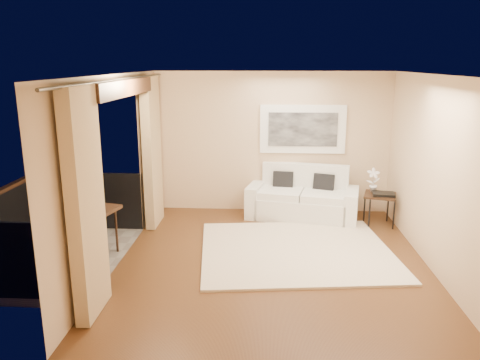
# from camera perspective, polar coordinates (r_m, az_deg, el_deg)

# --- Properties ---
(floor) EXTENTS (5.00, 5.00, 0.00)m
(floor) POSITION_cam_1_polar(r_m,az_deg,el_deg) (7.04, 3.92, -9.85)
(floor) COLOR #573419
(floor) RESTS_ON ground
(room_shell) EXTENTS (5.00, 6.40, 5.00)m
(room_shell) POSITION_cam_1_polar(r_m,az_deg,el_deg) (6.74, -14.45, 10.83)
(room_shell) COLOR white
(room_shell) RESTS_ON ground
(balcony) EXTENTS (1.81, 2.60, 1.17)m
(balcony) POSITION_cam_1_polar(r_m,az_deg,el_deg) (7.66, -21.83, -7.40)
(balcony) COLOR #605B56
(balcony) RESTS_ON ground
(curtains) EXTENTS (0.16, 4.80, 2.64)m
(curtains) POSITION_cam_1_polar(r_m,az_deg,el_deg) (6.90, -13.68, 0.99)
(curtains) COLOR tan
(curtains) RESTS_ON ground
(artwork) EXTENTS (1.62, 0.07, 0.92)m
(artwork) POSITION_cam_1_polar(r_m,az_deg,el_deg) (9.00, 7.65, 6.15)
(artwork) COLOR white
(artwork) RESTS_ON room_shell
(rug) EXTENTS (3.16, 2.83, 0.04)m
(rug) POSITION_cam_1_polar(r_m,az_deg,el_deg) (7.40, 6.85, -8.51)
(rug) COLOR beige
(rug) RESTS_ON floor
(sofa) EXTENTS (2.16, 1.27, 0.97)m
(sofa) POSITION_cam_1_polar(r_m,az_deg,el_deg) (8.91, 7.66, -2.34)
(sofa) COLOR white
(sofa) RESTS_ON floor
(side_table) EXTENTS (0.65, 0.65, 0.58)m
(side_table) POSITION_cam_1_polar(r_m,az_deg,el_deg) (8.71, 16.68, -2.03)
(side_table) COLOR black
(side_table) RESTS_ON floor
(tray) EXTENTS (0.41, 0.32, 0.05)m
(tray) POSITION_cam_1_polar(r_m,az_deg,el_deg) (8.62, 17.09, -1.64)
(tray) COLOR black
(tray) RESTS_ON side_table
(orchid) EXTENTS (0.23, 0.16, 0.44)m
(orchid) POSITION_cam_1_polar(r_m,az_deg,el_deg) (8.73, 15.93, -0.03)
(orchid) COLOR white
(orchid) RESTS_ON side_table
(bistro_table) EXTENTS (0.80, 0.80, 0.78)m
(bistro_table) POSITION_cam_1_polar(r_m,az_deg,el_deg) (7.22, -17.67, -3.99)
(bistro_table) COLOR black
(bistro_table) RESTS_ON balcony
(balcony_chair_far) EXTENTS (0.46, 0.46, 1.02)m
(balcony_chair_far) POSITION_cam_1_polar(r_m,az_deg,el_deg) (7.46, -21.53, -4.57)
(balcony_chair_far) COLOR black
(balcony_chair_far) RESTS_ON balcony
(balcony_chair_near) EXTENTS (0.48, 0.49, 1.08)m
(balcony_chair_near) POSITION_cam_1_polar(r_m,az_deg,el_deg) (6.86, -20.38, -5.70)
(balcony_chair_near) COLOR black
(balcony_chair_near) RESTS_ON balcony
(ice_bucket) EXTENTS (0.18, 0.18, 0.20)m
(ice_bucket) POSITION_cam_1_polar(r_m,az_deg,el_deg) (7.32, -18.43, -2.32)
(ice_bucket) COLOR white
(ice_bucket) RESTS_ON bistro_table
(candle) EXTENTS (0.06, 0.06, 0.07)m
(candle) POSITION_cam_1_polar(r_m,az_deg,el_deg) (7.28, -17.23, -2.85)
(candle) COLOR red
(candle) RESTS_ON bistro_table
(vase) EXTENTS (0.04, 0.04, 0.18)m
(vase) POSITION_cam_1_polar(r_m,az_deg,el_deg) (7.02, -18.41, -3.10)
(vase) COLOR white
(vase) RESTS_ON bistro_table
(glass_a) EXTENTS (0.06, 0.06, 0.12)m
(glass_a) POSITION_cam_1_polar(r_m,az_deg,el_deg) (7.02, -17.15, -3.26)
(glass_a) COLOR white
(glass_a) RESTS_ON bistro_table
(glass_b) EXTENTS (0.06, 0.06, 0.12)m
(glass_b) POSITION_cam_1_polar(r_m,az_deg,el_deg) (7.15, -16.39, -2.90)
(glass_b) COLOR silver
(glass_b) RESTS_ON bistro_table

